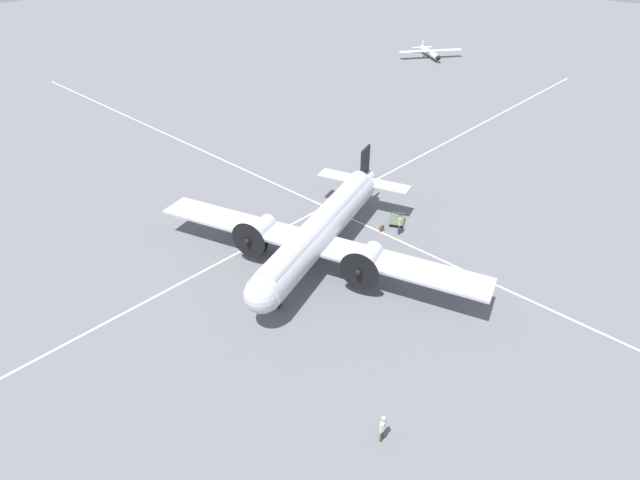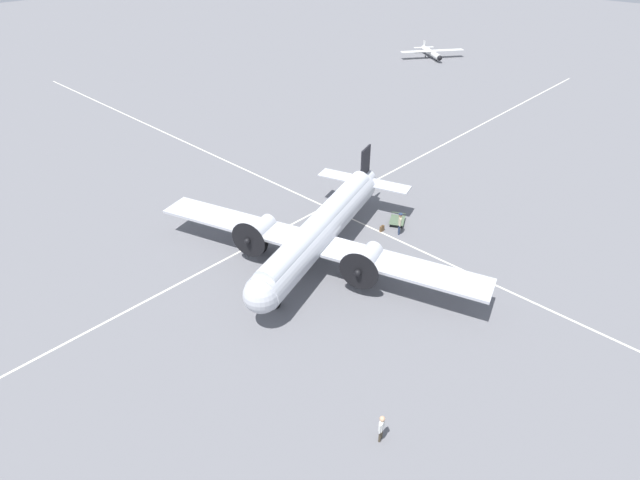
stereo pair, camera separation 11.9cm
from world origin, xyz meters
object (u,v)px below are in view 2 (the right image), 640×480
object	(u,v)px
crew_foreground	(382,426)
baggage_cart	(397,220)
light_aircraft_distant	(432,53)
airliner_main	(318,232)
passenger_boarding	(400,221)
suitcase_near_door	(382,228)

from	to	relation	value
crew_foreground	baggage_cart	bearing A→B (deg)	16.25
light_aircraft_distant	airliner_main	bearing A→B (deg)	-28.51
airliner_main	light_aircraft_distant	bearing A→B (deg)	-171.86
airliner_main	light_aircraft_distant	xyz separation A→B (m)	(-56.94, -27.17, -1.52)
passenger_boarding	light_aircraft_distant	bearing A→B (deg)	170.79
suitcase_near_door	light_aircraft_distant	bearing A→B (deg)	-150.97
suitcase_near_door	baggage_cart	world-z (taller)	baggage_cart
suitcase_near_door	airliner_main	bearing A→B (deg)	-8.70
airliner_main	light_aircraft_distant	distance (m)	63.11
crew_foreground	airliner_main	bearing A→B (deg)	37.50
passenger_boarding	light_aircraft_distant	size ratio (longest dim) A/B	0.19
airliner_main	suitcase_near_door	size ratio (longest dim) A/B	46.40
airliner_main	passenger_boarding	xyz separation A→B (m)	(-6.87, 2.15, -1.24)
baggage_cart	light_aircraft_distant	world-z (taller)	light_aircraft_distant
suitcase_near_door	light_aircraft_distant	size ratio (longest dim) A/B	0.05
crew_foreground	passenger_boarding	distance (m)	18.43
baggage_cart	airliner_main	bearing A→B (deg)	-36.46
airliner_main	suitcase_near_door	bearing A→B (deg)	153.94
crew_foreground	suitcase_near_door	size ratio (longest dim) A/B	3.24
airliner_main	crew_foreground	xyz separation A→B (m)	(8.56, 12.23, -1.36)
airliner_main	crew_foreground	world-z (taller)	airliner_main
suitcase_near_door	baggage_cart	bearing A→B (deg)	174.98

